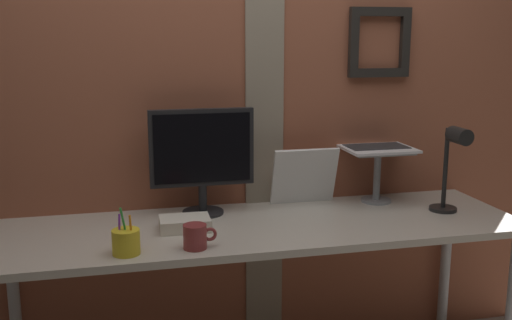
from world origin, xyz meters
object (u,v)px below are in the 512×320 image
monitor (202,153)px  pen_cup (126,242)px  whiteboard_panel (304,176)px  coffee_mug (196,236)px  laptop (372,134)px  desk_lamp (453,160)px

monitor → pen_cup: monitor is taller
whiteboard_panel → coffee_mug: size_ratio=2.43×
coffee_mug → laptop: bearing=28.8°
whiteboard_panel → desk_lamp: size_ratio=0.78×
pen_cup → coffee_mug: (0.25, -0.00, -0.00)m
laptop → desk_lamp: laptop is taller
monitor → coffee_mug: 0.49m
monitor → laptop: 0.82m
pen_cup → coffee_mug: pen_cup is taller
pen_cup → coffee_mug: bearing=-0.0°
coffee_mug → monitor: bearing=78.1°
whiteboard_panel → desk_lamp: bearing=-27.5°
laptop → coffee_mug: laptop is taller
desk_lamp → coffee_mug: size_ratio=3.11×
whiteboard_panel → desk_lamp: desk_lamp is taller
laptop → coffee_mug: bearing=-151.2°
desk_lamp → pen_cup: desk_lamp is taller
monitor → desk_lamp: (1.05, -0.26, -0.03)m
whiteboard_panel → pen_cup: bearing=-150.2°
whiteboard_panel → pen_cup: (-0.81, -0.47, -0.08)m
monitor → desk_lamp: monitor is taller
whiteboard_panel → coffee_mug: (-0.57, -0.47, -0.09)m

